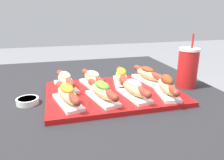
# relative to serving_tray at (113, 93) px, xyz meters

# --- Properties ---
(patio_table) EXTENTS (1.01, 1.17, 0.73)m
(patio_table) POSITION_rel_serving_tray_xyz_m (-0.05, 0.10, -0.37)
(patio_table) COLOR #232326
(patio_table) RESTS_ON ground_plane
(serving_tray) EXTENTS (0.51, 0.37, 0.02)m
(serving_tray) POSITION_rel_serving_tray_xyz_m (0.00, 0.00, 0.00)
(serving_tray) COLOR #B71414
(serving_tray) RESTS_ON patio_table
(hot_dog_0) EXTENTS (0.10, 0.21, 0.07)m
(hot_dog_0) POSITION_rel_serving_tray_xyz_m (-0.18, -0.08, 0.04)
(hot_dog_0) COLOR white
(hot_dog_0) RESTS_ON serving_tray
(hot_dog_1) EXTENTS (0.10, 0.21, 0.07)m
(hot_dog_1) POSITION_rel_serving_tray_xyz_m (-0.06, -0.08, 0.04)
(hot_dog_1) COLOR white
(hot_dog_1) RESTS_ON serving_tray
(hot_dog_2) EXTENTS (0.09, 0.21, 0.06)m
(hot_dog_2) POSITION_rel_serving_tray_xyz_m (0.06, -0.08, 0.04)
(hot_dog_2) COLOR white
(hot_dog_2) RESTS_ON serving_tray
(hot_dog_3) EXTENTS (0.09, 0.21, 0.08)m
(hot_dog_3) POSITION_rel_serving_tray_xyz_m (0.18, -0.09, 0.04)
(hot_dog_3) COLOR white
(hot_dog_3) RESTS_ON serving_tray
(hot_dog_4) EXTENTS (0.09, 0.21, 0.07)m
(hot_dog_4) POSITION_rel_serving_tray_xyz_m (-0.18, 0.09, 0.04)
(hot_dog_4) COLOR white
(hot_dog_4) RESTS_ON serving_tray
(hot_dog_5) EXTENTS (0.10, 0.21, 0.07)m
(hot_dog_5) POSITION_rel_serving_tray_xyz_m (-0.07, 0.08, 0.04)
(hot_dog_5) COLOR white
(hot_dog_5) RESTS_ON serving_tray
(hot_dog_6) EXTENTS (0.09, 0.21, 0.07)m
(hot_dog_6) POSITION_rel_serving_tray_xyz_m (0.06, 0.08, 0.04)
(hot_dog_6) COLOR white
(hot_dog_6) RESTS_ON serving_tray
(hot_dog_7) EXTENTS (0.09, 0.21, 0.07)m
(hot_dog_7) POSITION_rel_serving_tray_xyz_m (0.18, 0.09, 0.04)
(hot_dog_7) COLOR white
(hot_dog_7) RESTS_ON serving_tray
(sauce_bowl) EXTENTS (0.08, 0.08, 0.02)m
(sauce_bowl) POSITION_rel_serving_tray_xyz_m (-0.32, 0.00, 0.00)
(sauce_bowl) COLOR white
(sauce_bowl) RESTS_ON patio_table
(drink_cup) EXTENTS (0.09, 0.09, 0.23)m
(drink_cup) POSITION_rel_serving_tray_xyz_m (0.34, 0.02, 0.08)
(drink_cup) COLOR red
(drink_cup) RESTS_ON patio_table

